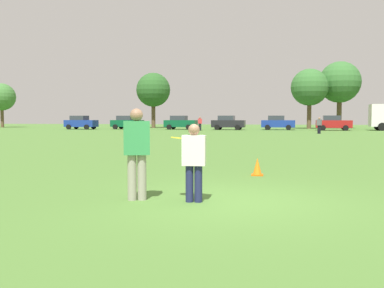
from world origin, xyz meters
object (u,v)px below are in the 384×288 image
object	(u,v)px
traffic_cone	(257,167)
parked_car_mid_right	(228,123)
player_thrower	(137,149)
parked_car_far_right	(333,123)
bystander_far_jogger	(200,123)
parked_car_center	(180,122)
frisbee	(178,138)
player_defender	(194,159)
parked_car_near_left	(81,122)
bystander_sideline_watcher	(319,124)
parked_car_mid_left	(127,122)
parked_car_near_right	(278,123)

from	to	relation	value
traffic_cone	parked_car_mid_right	xyz separation A→B (m)	(-5.07, 42.73, 0.69)
player_thrower	parked_car_far_right	xyz separation A→B (m)	(10.01, 46.48, -0.07)
bystander_far_jogger	parked_car_center	bearing A→B (deg)	127.70
player_thrower	frisbee	world-z (taller)	player_thrower
player_defender	parked_car_near_left	bearing A→B (deg)	117.49
parked_car_far_right	bystander_sideline_watcher	distance (m)	11.73
parked_car_center	bystander_far_jogger	world-z (taller)	parked_car_center
parked_car_mid_left	parked_car_mid_right	world-z (taller)	same
parked_car_far_right	parked_car_mid_left	bearing A→B (deg)	178.94
frisbee	parked_car_far_right	xyz separation A→B (m)	(9.23, 46.38, -0.27)
player_defender	parked_car_center	bearing A→B (deg)	102.41
traffic_cone	parked_car_mid_right	distance (m)	43.03
frisbee	parked_car_near_left	xyz separation A→B (m)	(-23.30, 45.31, -0.27)
traffic_cone	parked_car_center	bearing A→B (deg)	104.81
parked_car_mid_right	parked_car_near_right	size ratio (longest dim) A/B	1.00
player_thrower	parked_car_near_right	distance (m)	47.81
parked_car_far_right	bystander_far_jogger	distance (m)	16.34
frisbee	parked_car_center	world-z (taller)	parked_car_center
parked_car_mid_left	parked_car_mid_right	size ratio (longest dim) A/B	1.00
parked_car_near_right	bystander_far_jogger	world-z (taller)	parked_car_near_right
traffic_cone	parked_car_mid_left	xyz separation A→B (m)	(-18.78, 43.05, 0.69)
parked_car_center	parked_car_mid_right	world-z (taller)	same
parked_car_mid_left	bystander_sideline_watcher	size ratio (longest dim) A/B	2.69
parked_car_mid_right	parked_car_far_right	world-z (taller)	same
traffic_cone	parked_car_mid_left	distance (m)	46.97
traffic_cone	parked_car_far_right	distance (m)	43.28
bystander_sideline_watcher	bystander_far_jogger	world-z (taller)	bystander_far_jogger
frisbee	parked_car_near_left	world-z (taller)	parked_car_near_left
parked_car_mid_right	bystander_far_jogger	world-z (taller)	parked_car_mid_right
parked_car_near_left	bystander_sideline_watcher	distance (m)	31.38
parked_car_near_left	bystander_sideline_watcher	bearing A→B (deg)	-19.16
frisbee	parked_car_near_left	size ratio (longest dim) A/B	0.06
frisbee	parked_car_mid_right	world-z (taller)	parked_car_mid_right
parked_car_mid_left	parked_car_near_left	bearing A→B (deg)	-165.17
traffic_cone	parked_car_near_left	size ratio (longest dim) A/B	0.11
parked_car_mid_left	parked_car_far_right	xyz separation A→B (m)	(26.62, -0.49, 0.00)
player_thrower	parked_car_center	size ratio (longest dim) A/B	0.41
frisbee	parked_car_mid_right	size ratio (longest dim) A/B	0.06
frisbee	bystander_sideline_watcher	size ratio (longest dim) A/B	0.17
player_defender	parked_car_near_right	xyz separation A→B (m)	(2.28, 47.68, 0.10)
parked_car_center	parked_car_far_right	world-z (taller)	same
parked_car_near_right	player_thrower	bearing A→B (deg)	-94.06
parked_car_near_right	parked_car_mid_left	bearing A→B (deg)	-177.95
parked_car_near_right	bystander_far_jogger	size ratio (longest dim) A/B	2.56
frisbee	parked_car_center	size ratio (longest dim) A/B	0.06
parked_car_mid_left	parked_car_mid_right	bearing A→B (deg)	-1.35
frisbee	parked_car_near_right	bearing A→B (deg)	86.87
parked_car_near_right	parked_car_far_right	world-z (taller)	same
player_defender	parked_car_mid_left	bearing A→B (deg)	110.67
bystander_far_jogger	frisbee	bearing A→B (deg)	-81.09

